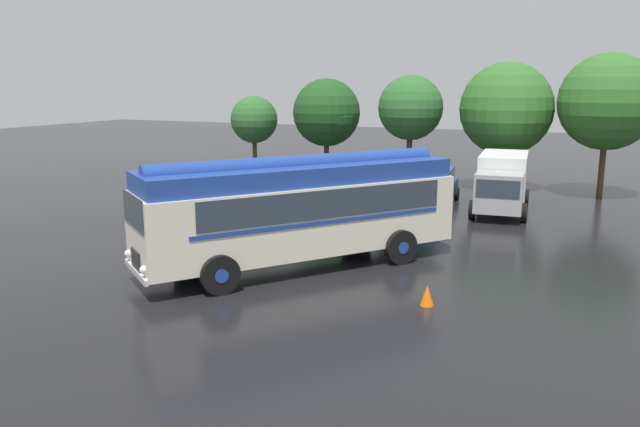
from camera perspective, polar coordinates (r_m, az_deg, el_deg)
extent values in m
plane|color=black|center=(19.96, -3.08, -4.53)|extent=(120.00, 120.00, 0.00)
cube|color=silver|center=(19.18, -1.85, -0.26)|extent=(7.98, 9.51, 2.10)
cube|color=#1E3D93|center=(18.95, -1.87, 3.68)|extent=(7.70, 9.23, 0.56)
cylinder|color=#1E3D93|center=(18.91, -1.88, 4.46)|extent=(6.16, 7.97, 0.60)
cube|color=#2D3842|center=(18.12, 0.81, 0.87)|extent=(4.81, 6.43, 0.84)
cube|color=#2D3842|center=(20.32, -2.73, 2.06)|extent=(4.81, 6.43, 0.84)
cube|color=#1E3D93|center=(18.18, 0.53, -0.83)|extent=(4.93, 6.59, 0.12)
cube|color=#1E3D93|center=(20.37, -2.97, 0.54)|extent=(4.93, 6.59, 0.12)
cube|color=#2D3842|center=(17.39, -16.73, 0.23)|extent=(1.79, 1.34, 0.88)
cube|color=black|center=(17.71, -16.48, -4.11)|extent=(0.76, 0.59, 0.56)
cube|color=silver|center=(17.80, -16.48, -5.14)|extent=(1.96, 1.50, 0.16)
sphere|color=white|center=(16.87, -15.83, -4.98)|extent=(0.22, 0.22, 0.22)
sphere|color=white|center=(18.57, -17.12, -3.52)|extent=(0.22, 0.22, 0.22)
cylinder|color=black|center=(17.10, -9.13, -5.56)|extent=(0.88, 1.05, 1.10)
cylinder|color=#1E3D93|center=(17.10, -9.13, -5.56)|extent=(0.49, 0.50, 0.39)
cylinder|color=black|center=(19.48, -11.75, -3.50)|extent=(0.88, 1.05, 1.10)
cylinder|color=#1E3D93|center=(19.48, -11.75, -3.50)|extent=(0.49, 0.50, 0.39)
cylinder|color=black|center=(19.84, 7.39, -3.06)|extent=(0.88, 1.05, 1.10)
cylinder|color=#1E3D93|center=(19.84, 7.39, -3.06)|extent=(0.49, 0.50, 0.39)
cylinder|color=black|center=(21.92, 3.37, -1.54)|extent=(0.88, 1.05, 1.10)
cylinder|color=#1E3D93|center=(21.92, 3.37, -1.54)|extent=(0.49, 0.50, 0.39)
cube|color=#4C5156|center=(29.99, 5.11, 2.31)|extent=(1.71, 4.21, 0.70)
cube|color=#4C5156|center=(30.03, 5.23, 3.61)|extent=(1.50, 2.19, 0.64)
cube|color=#2D3842|center=(29.79, 6.61, 3.52)|extent=(0.03, 1.93, 0.50)
cube|color=#2D3842|center=(30.28, 3.88, 3.71)|extent=(0.03, 1.93, 0.50)
cylinder|color=black|center=(28.56, 5.89, 1.10)|extent=(0.20, 0.64, 0.64)
cylinder|color=black|center=(29.16, 2.62, 1.37)|extent=(0.20, 0.64, 0.64)
cylinder|color=black|center=(31.00, 7.44, 1.91)|extent=(0.20, 0.64, 0.64)
cylinder|color=black|center=(31.55, 4.39, 2.15)|extent=(0.20, 0.64, 0.64)
cube|color=navy|center=(29.97, 10.47, 2.15)|extent=(2.11, 4.35, 0.70)
cube|color=navy|center=(30.01, 10.56, 3.46)|extent=(1.70, 2.32, 0.64)
cube|color=#2D3842|center=(29.91, 11.99, 3.37)|extent=(0.21, 1.92, 0.50)
cube|color=#2D3842|center=(30.12, 9.13, 3.54)|extent=(0.21, 1.92, 0.50)
cylinder|color=black|center=(28.64, 11.80, 0.94)|extent=(0.26, 0.66, 0.64)
cylinder|color=black|center=(28.90, 8.34, 1.16)|extent=(0.26, 0.66, 0.64)
cylinder|color=black|center=(31.19, 12.39, 1.80)|extent=(0.26, 0.66, 0.64)
cylinder|color=black|center=(31.42, 9.20, 1.99)|extent=(0.26, 0.66, 0.64)
cube|color=silver|center=(29.54, 16.40, 3.26)|extent=(2.34, 4.11, 2.10)
cube|color=#A4A4A4|center=(26.72, 16.03, 1.87)|extent=(2.05, 1.90, 1.60)
cube|color=#2D3842|center=(25.80, 15.95, 2.16)|extent=(1.70, 0.18, 0.72)
cylinder|color=black|center=(26.88, 18.15, 0.06)|extent=(0.31, 0.82, 0.80)
cylinder|color=black|center=(26.99, 13.74, 0.36)|extent=(0.31, 0.82, 0.80)
cylinder|color=black|center=(30.39, 18.32, 1.36)|extent=(0.31, 0.82, 0.80)
cylinder|color=black|center=(30.48, 14.41, 1.62)|extent=(0.31, 0.82, 0.80)
cylinder|color=#4C3823|center=(39.50, -5.97, 5.30)|extent=(0.28, 0.28, 2.30)
sphere|color=#2D662D|center=(39.30, -6.05, 8.54)|extent=(2.91, 2.91, 2.91)
sphere|color=#2D662D|center=(39.65, -5.92, 8.99)|extent=(2.01, 2.01, 2.01)
cylinder|color=#4C3823|center=(37.49, 0.59, 5.09)|extent=(0.30, 0.30, 2.41)
sphere|color=#1E4C1E|center=(37.27, 0.60, 9.22)|extent=(3.98, 3.98, 3.98)
sphere|color=#1E4C1E|center=(36.93, 1.04, 8.90)|extent=(3.11, 3.11, 3.11)
cylinder|color=#4C3823|center=(35.27, 8.14, 4.99)|extent=(0.31, 0.31, 2.95)
sphere|color=#2D662D|center=(35.05, 8.27, 9.55)|extent=(3.56, 3.56, 3.56)
sphere|color=#2D662D|center=(35.38, 7.55, 9.85)|extent=(2.10, 2.10, 2.10)
cylinder|color=#4C3823|center=(34.47, 16.37, 4.10)|extent=(0.25, 0.25, 2.51)
sphere|color=#336B28|center=(34.21, 16.67, 9.16)|extent=(4.79, 4.79, 4.79)
sphere|color=#336B28|center=(34.31, 16.96, 9.58)|extent=(3.43, 3.43, 3.43)
cylinder|color=#4C3823|center=(33.95, 24.36, 3.80)|extent=(0.29, 0.29, 2.96)
sphere|color=#336B28|center=(33.71, 24.83, 9.26)|extent=(4.70, 4.70, 4.70)
sphere|color=#336B28|center=(33.81, 24.49, 9.23)|extent=(2.94, 2.94, 2.94)
cone|color=orange|center=(16.40, 9.77, -7.36)|extent=(0.36, 0.36, 0.55)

